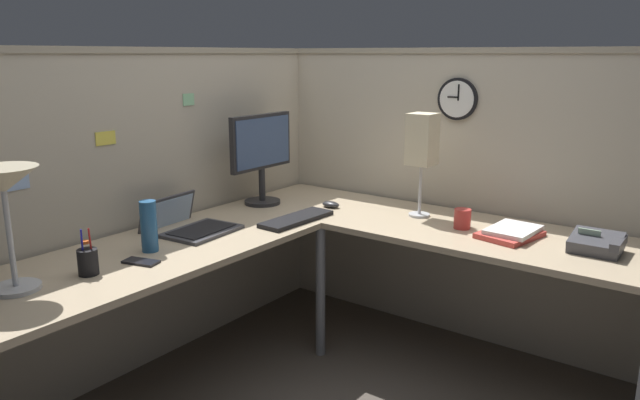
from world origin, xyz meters
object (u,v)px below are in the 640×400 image
(monitor, at_px, (262,152))
(pen_cup, at_px, (88,261))
(cell_phone, at_px, (141,262))
(coffee_mug, at_px, (462,219))
(desk_lamp_paper, at_px, (422,142))
(wall_clock, at_px, (458,99))
(computer_mouse, at_px, (331,204))
(office_phone, at_px, (598,244))
(thermos_flask, at_px, (149,226))
(keyboard, at_px, (297,219))
(book_stack, at_px, (511,233))
(laptop, at_px, (187,225))
(desk_lamp_dome, at_px, (4,191))

(monitor, relative_size, pen_cup, 2.78)
(cell_phone, height_order, coffee_mug, coffee_mug)
(desk_lamp_paper, height_order, wall_clock, wall_clock)
(computer_mouse, relative_size, office_phone, 0.50)
(thermos_flask, bearing_deg, monitor, 10.56)
(office_phone, bearing_deg, keyboard, 105.64)
(thermos_flask, height_order, desk_lamp_paper, desk_lamp_paper)
(book_stack, bearing_deg, coffee_mug, 90.40)
(book_stack, bearing_deg, laptop, 121.99)
(monitor, relative_size, cell_phone, 3.47)
(cell_phone, height_order, thermos_flask, thermos_flask)
(thermos_flask, xyz_separation_m, wall_clock, (1.46, -0.72, 0.48))
(monitor, relative_size, keyboard, 1.16)
(coffee_mug, height_order, wall_clock, wall_clock)
(desk_lamp_dome, bearing_deg, desk_lamp_paper, -21.49)
(monitor, height_order, wall_clock, wall_clock)
(pen_cup, bearing_deg, desk_lamp_dome, 163.86)
(monitor, bearing_deg, wall_clock, -58.06)
(computer_mouse, relative_size, book_stack, 0.33)
(pen_cup, distance_m, thermos_flask, 0.33)
(laptop, distance_m, cell_phone, 0.48)
(book_stack, relative_size, wall_clock, 1.44)
(monitor, xyz_separation_m, laptop, (-0.60, -0.05, -0.27))
(monitor, distance_m, computer_mouse, 0.48)
(laptop, height_order, book_stack, laptop)
(desk_lamp_dome, height_order, book_stack, desk_lamp_dome)
(thermos_flask, bearing_deg, laptop, 21.16)
(pen_cup, distance_m, office_phone, 2.07)
(desk_lamp_dome, xyz_separation_m, pen_cup, (0.24, -0.07, -0.31))
(coffee_mug, bearing_deg, thermos_flask, 139.97)
(cell_phone, xyz_separation_m, office_phone, (1.23, -1.45, 0.03))
(computer_mouse, distance_m, cell_phone, 1.19)
(desk_lamp_dome, xyz_separation_m, coffee_mug, (1.67, -0.96, -0.32))
(coffee_mug, bearing_deg, pen_cup, 147.99)
(computer_mouse, height_order, pen_cup, pen_cup)
(monitor, bearing_deg, desk_lamp_dome, -174.66)
(keyboard, bearing_deg, office_phone, -72.35)
(book_stack, xyz_separation_m, desk_lamp_paper, (0.08, 0.51, 0.36))
(desk_lamp_paper, height_order, coffee_mug, desk_lamp_paper)
(monitor, height_order, desk_lamp_paper, desk_lamp_paper)
(monitor, height_order, cell_phone, monitor)
(pen_cup, relative_size, cell_phone, 1.25)
(pen_cup, xyz_separation_m, office_phone, (1.43, -1.50, -0.02))
(keyboard, distance_m, wall_clock, 1.06)
(pen_cup, relative_size, desk_lamp_paper, 0.34)
(pen_cup, xyz_separation_m, book_stack, (1.43, -1.13, -0.03))
(laptop, xyz_separation_m, cell_phone, (-0.43, -0.21, -0.02))
(desk_lamp_paper, bearing_deg, wall_clock, -12.98)
(keyboard, distance_m, pen_cup, 1.07)
(thermos_flask, bearing_deg, keyboard, -15.83)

